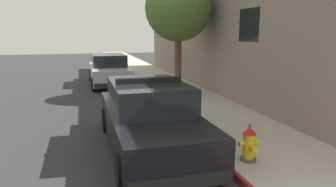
% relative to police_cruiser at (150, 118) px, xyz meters
% --- Properties ---
extents(ground_plane, '(29.58, 60.00, 0.20)m').
position_rel_police_cruiser_xyz_m(ground_plane, '(-3.40, 4.69, -0.84)').
color(ground_plane, '#2B2B2D').
extents(sidewalk_pavement, '(2.72, 60.00, 0.14)m').
position_rel_police_cruiser_xyz_m(sidewalk_pavement, '(2.60, 4.69, -0.67)').
color(sidewalk_pavement, '#ADA89E').
rests_on(sidewalk_pavement, ground).
extents(curb_painted_edge, '(0.08, 60.00, 0.14)m').
position_rel_police_cruiser_xyz_m(curb_painted_edge, '(1.19, 4.69, -0.67)').
color(curb_painted_edge, maroon).
rests_on(curb_painted_edge, ground).
extents(storefront_building, '(6.31, 28.07, 5.66)m').
position_rel_police_cruiser_xyz_m(storefront_building, '(6.99, 2.68, 2.09)').
color(storefront_building, gray).
rests_on(storefront_building, ground).
extents(police_cruiser, '(1.94, 4.84, 1.68)m').
position_rel_police_cruiser_xyz_m(police_cruiser, '(0.00, 0.00, 0.00)').
color(police_cruiser, black).
rests_on(police_cruiser, ground).
extents(parked_car_silver_ahead, '(1.94, 4.84, 1.56)m').
position_rel_police_cruiser_xyz_m(parked_car_silver_ahead, '(-0.06, 9.67, -0.00)').
color(parked_car_silver_ahead, '#B2B5BA').
rests_on(parked_car_silver_ahead, ground).
extents(fire_hydrant, '(0.44, 0.40, 0.76)m').
position_rel_police_cruiser_xyz_m(fire_hydrant, '(1.70, -1.54, -0.25)').
color(fire_hydrant, '#4C4C51').
rests_on(fire_hydrant, sidewalk_pavement).
extents(street_tree, '(2.74, 2.74, 4.89)m').
position_rel_police_cruiser_xyz_m(street_tree, '(2.49, 5.81, 2.90)').
color(street_tree, brown).
rests_on(street_tree, sidewalk_pavement).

